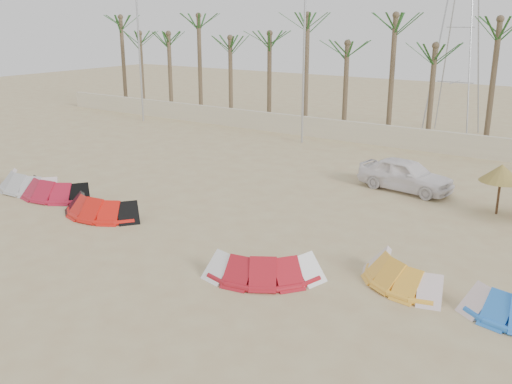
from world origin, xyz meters
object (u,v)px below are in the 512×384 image
Objects in this scene: kite_red_right at (269,263)px; car at (406,175)px; kite_red_left at (59,187)px; parasol_left at (501,173)px; kite_grey at (33,180)px; kite_red_mid at (106,205)px; kite_orange at (404,270)px.

kite_red_right is 11.14m from car.
parasol_left is (16.62, 8.43, 1.29)m from kite_red_left.
kite_grey and kite_red_right have the same top height.
kite_red_left is 18.68m from parasol_left.
kite_red_mid and kite_red_right have the same top height.
car is at bearing 33.72° from kite_grey.
kite_red_left is 15.73m from kite_orange.
kite_orange is at bearing -96.20° from parasol_left.
kite_red_right is 4.04m from kite_orange.
kite_red_mid is (5.57, -0.54, -0.00)m from kite_grey.
kite_orange is at bearing 3.77° from kite_red_mid.
kite_grey is 0.95× the size of kite_red_left.
kite_grey is at bearing 173.47° from kite_red_right.
car reaches higher than kite_grey.
kite_red_left and kite_red_mid have the same top height.
kite_orange is 0.81× the size of car.
parasol_left is (0.89, 8.17, 1.30)m from kite_orange.
car reaches higher than kite_red_mid.
kite_red_left is 0.96× the size of kite_red_right.
kite_red_left is 1.05× the size of kite_red_mid.
kite_red_mid is (3.66, -0.53, -0.00)m from kite_red_left.
kite_red_right is at bearing -173.46° from car.
kite_orange is (12.07, 0.80, -0.00)m from kite_red_mid.
kite_red_right is 0.92× the size of car.
kite_grey is 1.00× the size of kite_red_mid.
kite_grey is at bearing -155.53° from parasol_left.
parasol_left is (12.96, 8.97, 1.29)m from kite_red_mid.
kite_grey is 17.16m from car.
car is (-3.37, 9.27, 0.32)m from kite_orange.
kite_red_mid is at bearing -5.50° from kite_grey.
kite_red_left is at bearing 135.24° from car.
kite_grey is 0.91× the size of kite_red_right.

